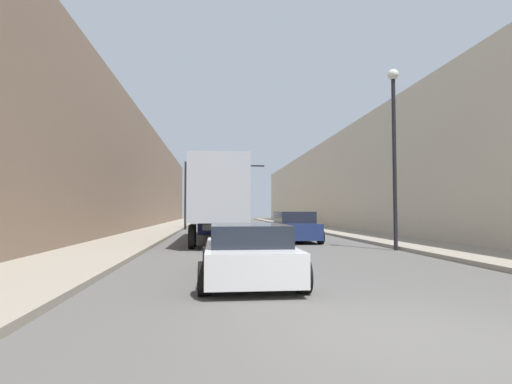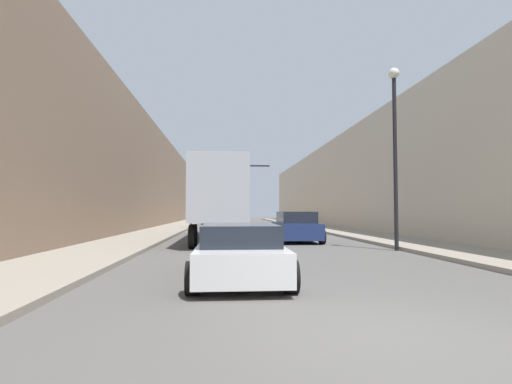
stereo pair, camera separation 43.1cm
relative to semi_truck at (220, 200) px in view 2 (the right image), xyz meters
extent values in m
plane|color=#565451|center=(2.26, -17.39, -2.23)|extent=(200.00, 200.00, 0.00)
cube|color=gray|center=(8.94, 12.61, -2.15)|extent=(3.29, 80.00, 0.15)
cube|color=gray|center=(-4.43, 12.61, -2.15)|extent=(3.29, 80.00, 0.15)
cube|color=beige|center=(13.59, 12.61, 2.02)|extent=(6.00, 80.00, 8.48)
cube|color=#846B56|center=(-9.08, 12.61, 2.57)|extent=(6.00, 80.00, 9.59)
cube|color=#B2B7C1|center=(0.00, -1.26, 0.30)|extent=(2.52, 10.67, 2.86)
cube|color=black|center=(0.00, -1.26, -1.28)|extent=(1.26, 10.67, 0.24)
cube|color=navy|center=(0.00, 5.47, -0.89)|extent=(2.52, 2.79, 2.68)
cylinder|color=black|center=(-1.11, -5.39, -1.73)|extent=(0.25, 1.00, 1.00)
cylinder|color=black|center=(1.11, -5.39, -1.73)|extent=(0.25, 1.00, 1.00)
cylinder|color=black|center=(-1.11, -4.19, -1.73)|extent=(0.25, 1.00, 1.00)
cylinder|color=black|center=(1.11, -4.19, -1.73)|extent=(0.25, 1.00, 1.00)
cylinder|color=black|center=(-1.11, 5.47, -1.73)|extent=(0.25, 1.00, 1.00)
cylinder|color=black|center=(1.11, 5.47, -1.73)|extent=(0.25, 1.00, 1.00)
cube|color=silver|center=(0.60, -12.97, -1.73)|extent=(1.89, 4.60, 0.65)
cube|color=#1E232D|center=(0.60, -13.20, -1.17)|extent=(1.66, 2.53, 0.46)
cylinder|color=black|center=(-0.35, -11.37, -1.91)|extent=(0.25, 0.64, 0.64)
cylinder|color=black|center=(1.54, -11.37, -1.91)|extent=(0.25, 0.64, 0.64)
cylinder|color=black|center=(-0.35, -14.67, -1.91)|extent=(0.25, 0.64, 0.64)
cylinder|color=black|center=(1.54, -14.67, -1.91)|extent=(0.25, 0.64, 0.64)
cube|color=navy|center=(3.95, -1.67, -1.64)|extent=(1.95, 4.81, 0.78)
cube|color=#1E232D|center=(3.95, -1.91, -0.96)|extent=(1.71, 2.65, 0.57)
cylinder|color=black|center=(2.98, 0.04, -1.88)|extent=(0.25, 0.70, 0.70)
cylinder|color=black|center=(4.93, 0.04, -1.88)|extent=(0.25, 0.70, 0.70)
cylinder|color=black|center=(2.98, -3.48, -1.88)|extent=(0.25, 0.70, 0.70)
cylinder|color=black|center=(4.93, -3.48, -1.88)|extent=(0.25, 0.70, 0.70)
cylinder|color=black|center=(-2.64, 12.37, 0.69)|extent=(0.20, 0.20, 5.84)
cube|color=black|center=(0.78, 12.37, 3.32)|extent=(6.83, 0.12, 0.12)
cube|color=black|center=(-0.36, 12.37, 2.81)|extent=(0.30, 0.24, 0.90)
sphere|color=green|center=(-0.36, 12.23, 2.81)|extent=(0.18, 0.18, 0.18)
cube|color=black|center=(1.92, 12.37, 2.81)|extent=(0.30, 0.24, 0.90)
sphere|color=gold|center=(1.92, 12.23, 2.53)|extent=(0.18, 0.18, 0.18)
cylinder|color=black|center=(7.15, -6.79, 1.31)|extent=(0.16, 0.16, 7.07)
sphere|color=silver|center=(7.15, -6.79, 4.99)|extent=(0.44, 0.44, 0.44)
camera|label=1|loc=(-0.18, -22.31, -0.64)|focal=28.00mm
camera|label=2|loc=(0.25, -22.35, -0.64)|focal=28.00mm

